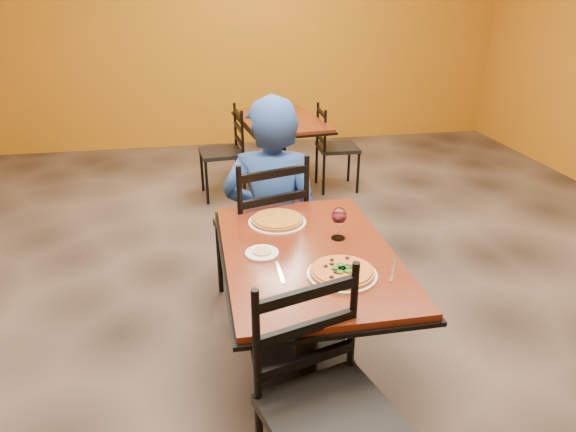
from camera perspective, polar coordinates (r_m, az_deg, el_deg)
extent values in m
cube|color=black|center=(3.26, 0.10, -11.47)|extent=(7.00, 8.00, 0.01)
cube|color=#B96A14|center=(6.63, -6.72, 20.67)|extent=(7.00, 0.01, 3.00)
cube|color=maroon|center=(2.45, 2.28, -4.24)|extent=(0.80, 1.20, 0.03)
cube|color=black|center=(2.46, 2.27, -4.75)|extent=(0.83, 1.23, 0.02)
cylinder|color=black|center=(2.65, 2.15, -11.19)|extent=(0.12, 0.12, 0.66)
cube|color=black|center=(2.86, 2.03, -16.90)|extent=(0.55, 0.55, 0.04)
cube|color=maroon|center=(4.96, -0.85, 10.70)|extent=(0.83, 1.15, 0.03)
cube|color=black|center=(4.97, -0.85, 10.44)|extent=(0.86, 1.18, 0.02)
cylinder|color=black|center=(5.06, -0.83, 6.69)|extent=(0.11, 0.11, 0.66)
cube|color=black|center=(5.18, -0.80, 2.98)|extent=(0.54, 0.54, 0.04)
imported|color=navy|center=(3.28, -1.78, 2.10)|extent=(0.73, 0.56, 1.33)
cylinder|color=white|center=(2.26, 6.07, -6.53)|extent=(0.31, 0.31, 0.01)
cylinder|color=#8B2F0A|center=(2.25, 6.09, -6.18)|extent=(0.28, 0.28, 0.02)
cylinder|color=white|center=(2.72, -1.21, -0.69)|extent=(0.31, 0.31, 0.01)
cylinder|color=gold|center=(2.72, -1.21, -0.39)|extent=(0.28, 0.28, 0.02)
cylinder|color=white|center=(2.42, -2.93, -4.17)|extent=(0.16, 0.16, 0.01)
cylinder|color=tan|center=(2.41, -2.94, -3.98)|extent=(0.09, 0.09, 0.01)
cube|color=silver|center=(2.27, -0.91, -6.29)|extent=(0.02, 0.19, 0.00)
cube|color=silver|center=(2.33, 11.73, -5.97)|extent=(0.11, 0.19, 0.00)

